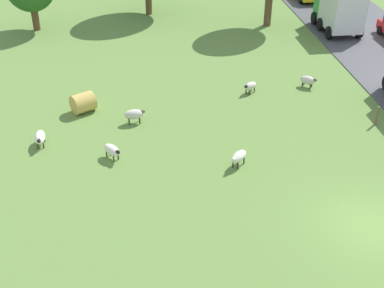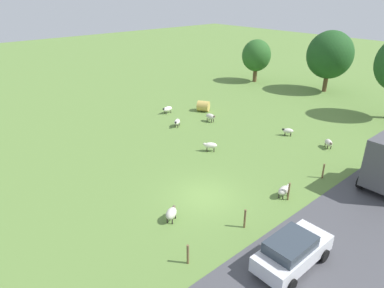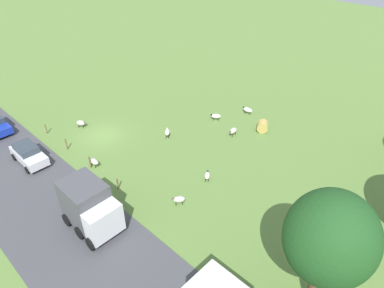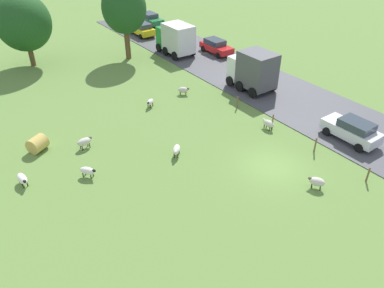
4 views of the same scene
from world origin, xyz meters
TOP-DOWN VIEW (x-y plane):
  - ground_plane at (0.00, 0.00)m, footprint 160.00×160.00m
  - road_strip at (8.92, 0.00)m, footprint 8.00×80.00m
  - sheep_0 at (-2.25, 12.32)m, footprint 1.00×0.91m
  - sheep_1 at (-4.51, 4.85)m, footprint 1.06×1.08m
  - sheep_2 at (1.47, 12.66)m, footprint 1.05×0.99m
  - sheep_3 at (3.36, 3.71)m, footprint 0.58×1.15m
  - sheep_4 at (-14.14, 7.87)m, footprint 0.57×1.26m
  - sheep_5 at (-9.34, 9.53)m, footprint 1.18×0.62m
  - sheep_6 at (-10.50, 6.23)m, footprint 1.03×1.13m
  - sheep_7 at (0.58, -3.15)m, footprint 0.97×1.10m
  - hay_bale_0 at (-12.17, 11.21)m, footprint 1.61×1.58m
  - tree_1 at (1.78, 23.96)m, footprint 4.70×4.70m
  - fence_post_0 at (3.74, -4.62)m, footprint 0.12×0.12m
  - fence_post_1 at (3.74, -0.49)m, footprint 0.12×0.12m
  - fence_post_2 at (3.74, 3.65)m, footprint 0.12×0.12m
  - fence_post_3 at (3.74, 7.79)m, footprint 0.12×0.12m
  - truck_0 at (7.37, 9.81)m, footprint 2.79×4.36m
  - car_4 at (7.11, -1.05)m, footprint 2.01×4.24m

SIDE VIEW (x-z plane):
  - ground_plane at x=0.00m, z-range 0.00..0.00m
  - road_strip at x=8.92m, z-range 0.00..0.06m
  - sheep_0 at x=-2.25m, z-range 0.12..0.81m
  - sheep_2 at x=1.47m, z-range 0.11..0.83m
  - sheep_4 at x=-14.14m, z-range 0.11..0.84m
  - sheep_3 at x=3.36m, z-range 0.12..0.86m
  - sheep_6 at x=-10.50m, z-range 0.12..0.86m
  - sheep_7 at x=0.58m, z-range 0.11..0.89m
  - sheep_1 at x=-4.51m, z-range 0.14..0.92m
  - fence_post_3 at x=3.74m, z-range 0.00..1.08m
  - sheep_5 at x=-9.34m, z-range 0.14..0.96m
  - fence_post_0 at x=3.74m, z-range 0.00..1.10m
  - hay_bale_0 at x=-12.17m, z-range 0.00..1.11m
  - fence_post_1 at x=3.74m, z-range 0.00..1.17m
  - fence_post_2 at x=3.74m, z-range 0.00..1.21m
  - car_4 at x=7.11m, z-range 0.09..1.75m
  - truck_0 at x=7.37m, z-range 0.13..3.78m
  - tree_1 at x=1.78m, z-range 1.37..9.55m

